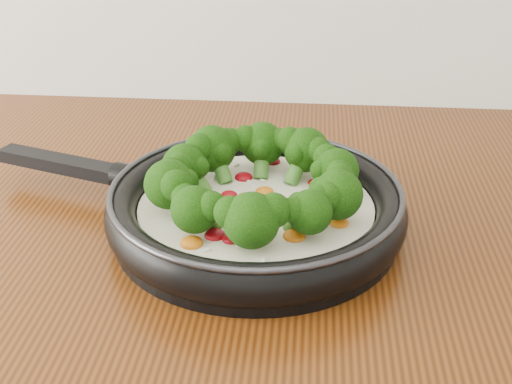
{
  "coord_description": "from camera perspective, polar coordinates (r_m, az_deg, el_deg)",
  "views": [
    {
      "loc": [
        0.07,
        0.41,
        1.29
      ],
      "look_at": [
        0.01,
        1.06,
        0.95
      ],
      "focal_mm": 46.87,
      "sensor_mm": 36.0,
      "label": 1
    }
  ],
  "objects": [
    {
      "name": "skillet",
      "position": [
        0.74,
        -0.24,
        -0.8
      ],
      "size": [
        0.55,
        0.42,
        0.1
      ],
      "color": "black",
      "rests_on": "counter"
    }
  ]
}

